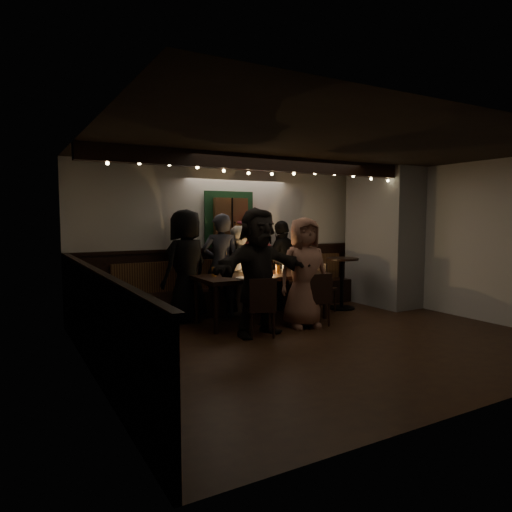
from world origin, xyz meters
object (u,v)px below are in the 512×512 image
dining_table (262,278)px  person_e (282,265)px  person_c (237,270)px  person_d (255,261)px  high_top (342,277)px  person_f (258,272)px  chair_near_left (262,304)px  person_b (221,265)px  person_g (304,272)px  chair_near_right (318,297)px  person_a (186,265)px  chair_end (320,284)px

dining_table → person_e: (0.83, 0.68, 0.11)m
dining_table → person_e: size_ratio=1.32×
dining_table → person_c: 0.66m
person_d → person_e: 0.54m
high_top → person_f: bearing=-159.2°
chair_near_left → person_c: (0.40, 1.53, 0.29)m
person_b → person_d: bearing=-149.6°
person_f → person_b: bearing=78.7°
chair_near_left → person_g: size_ratio=0.50×
chair_near_left → chair_near_right: 1.11m
person_d → person_f: size_ratio=0.99×
person_d → person_g: person_d is taller
dining_table → high_top: high_top is taller
high_top → person_b: size_ratio=0.54×
person_g → chair_near_right: bearing=-13.0°
person_a → person_f: size_ratio=0.99×
chair_near_right → person_d: (-0.26, 1.51, 0.44)m
person_d → chair_near_right: bearing=109.8°
person_a → chair_end: bearing=141.9°
dining_table → person_e: person_e is taller
dining_table → chair_near_left: 1.06m
person_g → dining_table: bearing=127.0°
dining_table → chair_near_right: (0.57, -0.74, -0.24)m
chair_near_left → person_d: 1.91m
high_top → person_f: person_f is taller
chair_near_right → person_e: bearing=79.5°
dining_table → person_a: size_ratio=1.18×
person_d → dining_table: bearing=78.1°
dining_table → chair_end: size_ratio=2.40×
person_b → person_c: size_ratio=1.13×
chair_end → person_b: bearing=160.7°
person_a → high_top: bearing=146.0°
chair_near_left → person_b: person_b is taller
chair_near_right → person_a: size_ratio=0.46×
chair_near_left → person_b: size_ratio=0.48×
person_f → person_d: bearing=53.4°
dining_table → person_f: person_f is taller
chair_near_left → high_top: high_top is taller
dining_table → person_a: person_a is taller
person_d → person_c: bearing=26.6°
person_e → person_g: size_ratio=0.96×
chair_near_right → person_f: (-1.07, 0.02, 0.45)m
person_b → person_d: 0.74m
person_e → person_g: 1.42m
person_f → dining_table: bearing=47.4°
person_b → person_f: person_f is taller
chair_end → person_f: bearing=-155.1°
chair_end → person_e: size_ratio=0.55×
chair_near_left → chair_end: chair_end is taller
dining_table → person_d: size_ratio=1.18×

